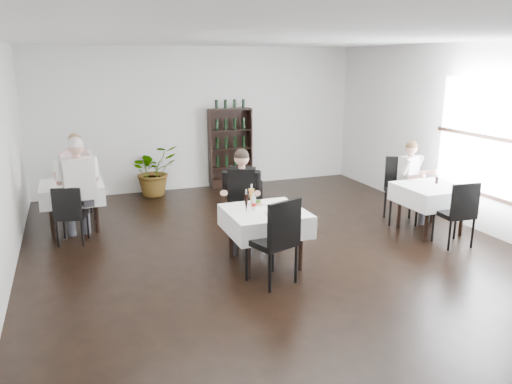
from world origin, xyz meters
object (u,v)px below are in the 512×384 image
Objects in this scene: main_table at (265,221)px; diner_main at (242,192)px; wine_shelf at (230,149)px; potted_tree at (154,170)px.

diner_main reaches higher than main_table.
main_table is at bearing -81.92° from diner_main.
potted_tree is at bearing -175.33° from wine_shelf.
main_table is at bearing -79.19° from potted_tree.
potted_tree is 0.71× the size of diner_main.
diner_main is (0.70, -3.50, 0.34)m from potted_tree.
wine_shelf is at bearing 74.67° from diner_main.
wine_shelf is at bearing 78.22° from main_table.
potted_tree is 3.58m from diner_main.
diner_main reaches higher than potted_tree.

